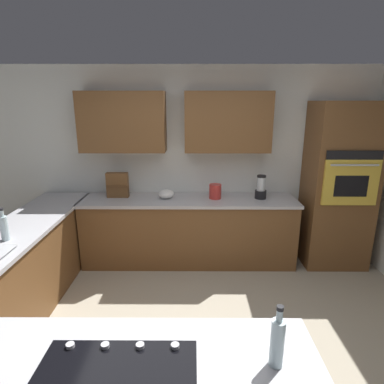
{
  "coord_description": "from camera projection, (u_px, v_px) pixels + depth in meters",
  "views": [
    {
      "loc": [
        0.04,
        2.31,
        2.13
      ],
      "look_at": [
        0.05,
        -1.38,
        1.09
      ],
      "focal_mm": 29.89,
      "sensor_mm": 36.0,
      "label": 1
    }
  ],
  "objects": [
    {
      "name": "wall_back",
      "position": [
        191.0,
        153.0,
        4.37
      ],
      "size": [
        6.0,
        0.44,
        2.6
      ],
      "color": "silver",
      "rests_on": "ground"
    },
    {
      "name": "countertop_side",
      "position": [
        10.0,
        235.0,
        3.1
      ],
      "size": [
        0.64,
        2.94,
        0.04
      ],
      "primitive_type": "cube",
      "color": "#B2B2B7",
      "rests_on": "lower_cabinets_side"
    },
    {
      "name": "second_bottle",
      "position": [
        277.0,
        341.0,
        1.52
      ],
      "size": [
        0.07,
        0.07,
        0.33
      ],
      "color": "silver",
      "rests_on": "island_top"
    },
    {
      "name": "lower_cabinets_back",
      "position": [
        189.0,
        232.0,
        4.34
      ],
      "size": [
        2.8,
        0.6,
        0.86
      ],
      "primitive_type": "cube",
      "color": "brown",
      "rests_on": "ground"
    },
    {
      "name": "lower_cabinets_side",
      "position": [
        17.0,
        277.0,
        3.23
      ],
      "size": [
        0.6,
        2.9,
        0.86
      ],
      "primitive_type": "cube",
      "color": "brown",
      "rests_on": "ground"
    },
    {
      "name": "ground_plane",
      "position": [
        197.0,
        354.0,
        2.8
      ],
      "size": [
        14.0,
        14.0,
        0.0
      ],
      "primitive_type": "plane",
      "color": "#9E937F"
    },
    {
      "name": "mixing_bowl",
      "position": [
        166.0,
        194.0,
        4.23
      ],
      "size": [
        0.21,
        0.21,
        0.12
      ],
      "primitive_type": "ellipsoid",
      "color": "white",
      "rests_on": "countertop_back"
    },
    {
      "name": "spice_rack",
      "position": [
        118.0,
        185.0,
        4.25
      ],
      "size": [
        0.28,
        0.11,
        0.33
      ],
      "color": "brown",
      "rests_on": "countertop_back"
    },
    {
      "name": "wall_oven",
      "position": [
        338.0,
        186.0,
        4.16
      ],
      "size": [
        0.8,
        0.66,
        2.15
      ],
      "color": "brown",
      "rests_on": "ground"
    },
    {
      "name": "kettle",
      "position": [
        215.0,
        191.0,
        4.21
      ],
      "size": [
        0.16,
        0.16,
        0.19
      ],
      "primitive_type": "cylinder",
      "color": "red",
      "rests_on": "countertop_back"
    },
    {
      "name": "countertop_back",
      "position": [
        189.0,
        200.0,
        4.22
      ],
      "size": [
        2.84,
        0.64,
        0.04
      ],
      "primitive_type": "cube",
      "color": "#B2B2B7",
      "rests_on": "lower_cabinets_back"
    },
    {
      "name": "dish_soap_bottle",
      "position": [
        4.0,
        227.0,
        2.92
      ],
      "size": [
        0.07,
        0.07,
        0.31
      ],
      "color": "silver",
      "rests_on": "countertop_side"
    },
    {
      "name": "blender",
      "position": [
        261.0,
        189.0,
        4.2
      ],
      "size": [
        0.15,
        0.15,
        0.31
      ],
      "color": "black",
      "rests_on": "countertop_back"
    }
  ]
}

